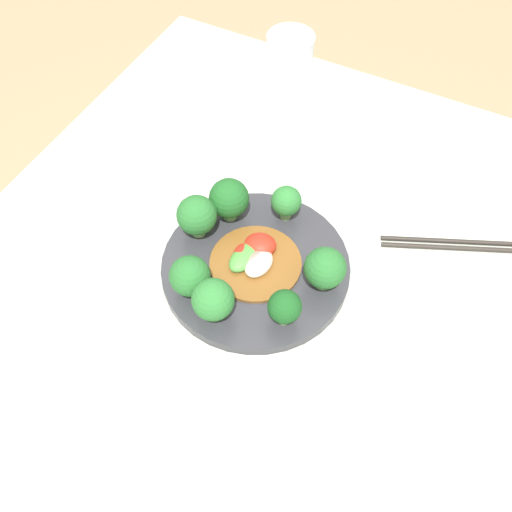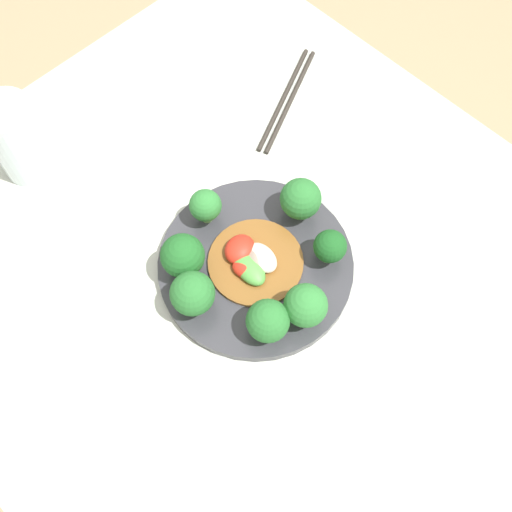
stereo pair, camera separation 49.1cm
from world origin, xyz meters
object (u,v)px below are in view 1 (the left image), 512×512
Objects in this scene: broccoli_northeast at (285,307)px; broccoli_southwest at (229,199)px; broccoli_west at (284,201)px; chopsticks at (455,245)px; broccoli_south at (196,217)px; broccoli_north at (326,267)px; stirfry_center at (254,258)px; plate at (256,268)px; drinking_glass at (289,69)px; broccoli_southeast at (190,276)px; broccoli_east at (213,300)px.

broccoli_southwest is (-0.12, -0.15, 0.01)m from broccoli_northeast.
broccoli_northeast is at bearing 25.97° from broccoli_west.
broccoli_west is at bearing -72.65° from chopsticks.
broccoli_southwest reaches higher than broccoli_south.
broccoli_north is (-0.00, 0.19, -0.00)m from broccoli_south.
chopsticks is at bearing 109.92° from broccoli_southwest.
broccoli_northeast reaches higher than chopsticks.
stirfry_center is at bearing -130.41° from broccoli_northeast.
chopsticks is (-0.17, 0.24, -0.00)m from plate.
broccoli_southeast is at bearing 8.20° from drinking_glass.
drinking_glass is (-0.29, -0.05, 0.01)m from broccoli_southwest.
chopsticks is at bearing 137.31° from broccoli_east.
plate is 2.09× the size of drinking_glass.
broccoli_west is (-0.04, 0.07, -0.01)m from broccoli_southwest.
broccoli_south is at bearing -47.77° from broccoli_west.
broccoli_west is at bearing -129.52° from broccoli_north.
broccoli_west is 0.10m from stirfry_center.
plate is 3.86× the size of broccoli_south.
broccoli_south reaches higher than chopsticks.
broccoli_south and broccoli_east have the same top height.
stirfry_center is 0.63× the size of chopsticks.
broccoli_south reaches higher than stirfry_center.
broccoli_northeast is 1.00× the size of broccoli_west.
drinking_glass is (-0.26, -0.11, 0.01)m from broccoli_west.
broccoli_southwest is (-0.06, -0.07, 0.05)m from plate.
drinking_glass is at bearing -171.80° from broccoli_southeast.
plate is at bearing 84.25° from broccoli_south.
broccoli_north is 0.54× the size of drinking_glass.
broccoli_northeast is 0.08m from broccoli_north.
stirfry_center reaches higher than plate.
broccoli_southeast is at bearing -49.69° from chopsticks.
chopsticks is (-0.23, 0.16, -0.05)m from broccoli_northeast.
broccoli_southeast is 0.31× the size of chopsticks.
drinking_glass is at bearing -116.99° from chopsticks.
plate is 0.11m from broccoli_north.
plate is at bearing -54.17° from chopsticks.
broccoli_north is (0.08, 0.10, 0.00)m from broccoli_west.
broccoli_south is (0.05, -0.03, -0.00)m from broccoli_southwest.
chopsticks is (-0.11, 0.31, -0.05)m from broccoli_southwest.
stirfry_center is at bearing 85.85° from broccoli_south.
chopsticks is at bearing 124.84° from stirfry_center.
broccoli_east reaches higher than plate.
broccoli_southeast is at bearing -58.95° from broccoli_north.
broccoli_east is (0.03, -0.08, 0.01)m from broccoli_northeast.
broccoli_southwest is at bearing -158.12° from broccoli_east.
drinking_glass reaches higher than plate.
broccoli_west reaches higher than chopsticks.
broccoli_west is at bearing 118.23° from broccoli_southwest.
broccoli_northeast is 0.46m from drinking_glass.
broccoli_northeast is (0.06, 0.07, 0.04)m from plate.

